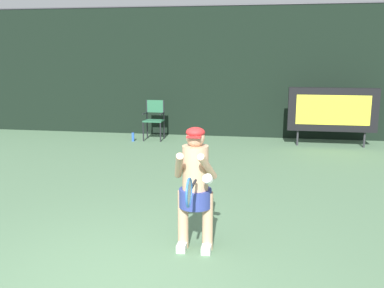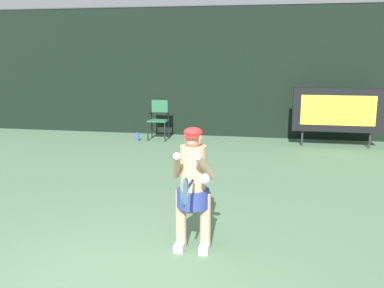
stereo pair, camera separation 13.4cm
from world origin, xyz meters
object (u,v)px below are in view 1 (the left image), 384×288
(tennis_player, at_px, (195,184))
(umpire_chair, at_px, (154,117))
(water_bottle, at_px, (133,137))
(tennis_racket, at_px, (189,192))
(scoreboard, at_px, (332,110))

(tennis_player, bearing_deg, umpire_chair, 108.43)
(umpire_chair, bearing_deg, tennis_player, -71.57)
(umpire_chair, distance_m, water_bottle, 0.79)
(tennis_player, relative_size, tennis_racket, 2.50)
(umpire_chair, height_order, water_bottle, umpire_chair)
(umpire_chair, xyz_separation_m, tennis_player, (2.19, -6.58, 0.21))
(tennis_racket, bearing_deg, water_bottle, 122.99)
(tennis_racket, bearing_deg, umpire_chair, 118.44)
(scoreboard, relative_size, umpire_chair, 2.04)
(tennis_player, bearing_deg, tennis_racket, -86.36)
(water_bottle, bearing_deg, scoreboard, 2.17)
(tennis_player, bearing_deg, water_bottle, 113.43)
(scoreboard, xyz_separation_m, umpire_chair, (-4.68, 0.14, -0.33))
(scoreboard, relative_size, water_bottle, 8.30)
(umpire_chair, bearing_deg, tennis_racket, -72.84)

